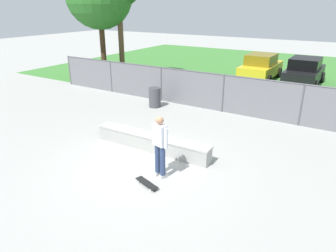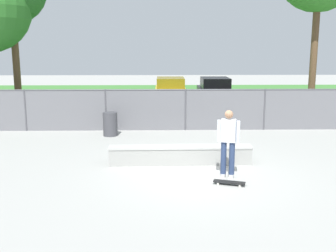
{
  "view_description": "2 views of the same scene",
  "coord_description": "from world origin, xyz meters",
  "px_view_note": "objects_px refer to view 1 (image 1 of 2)",
  "views": [
    {
      "loc": [
        4.9,
        -6.63,
        4.56
      ],
      "look_at": [
        0.06,
        1.22,
        0.92
      ],
      "focal_mm": 32.84,
      "sensor_mm": 36.0,
      "label": 1
    },
    {
      "loc": [
        -1.12,
        -10.51,
        3.43
      ],
      "look_at": [
        -0.85,
        1.05,
        1.16
      ],
      "focal_mm": 43.01,
      "sensor_mm": 36.0,
      "label": 2
    }
  ],
  "objects_px": {
    "skateboarder": "(160,144)",
    "skateboard": "(147,183)",
    "concrete_ledge": "(152,142)",
    "trash_bin": "(155,97)",
    "car_yellow": "(261,67)",
    "car_black": "(304,71)"
  },
  "relations": [
    {
      "from": "skateboarder",
      "to": "skateboard",
      "type": "height_order",
      "value": "skateboarder"
    },
    {
      "from": "trash_bin",
      "to": "concrete_ledge",
      "type": "bearing_deg",
      "value": -57.38
    },
    {
      "from": "car_yellow",
      "to": "car_black",
      "type": "relative_size",
      "value": 1.0
    },
    {
      "from": "concrete_ledge",
      "to": "skateboarder",
      "type": "distance_m",
      "value": 1.9
    },
    {
      "from": "car_yellow",
      "to": "car_black",
      "type": "distance_m",
      "value": 2.64
    },
    {
      "from": "car_black",
      "to": "trash_bin",
      "type": "xyz_separation_m",
      "value": [
        -5.26,
        -8.33,
        -0.37
      ]
    },
    {
      "from": "concrete_ledge",
      "to": "skateboarder",
      "type": "xyz_separation_m",
      "value": [
        1.19,
        -1.29,
        0.73
      ]
    },
    {
      "from": "skateboarder",
      "to": "skateboard",
      "type": "relative_size",
      "value": 2.21
    },
    {
      "from": "car_black",
      "to": "skateboarder",
      "type": "bearing_deg",
      "value": -96.42
    },
    {
      "from": "car_yellow",
      "to": "trash_bin",
      "type": "distance_m",
      "value": 8.8
    },
    {
      "from": "skateboard",
      "to": "car_yellow",
      "type": "xyz_separation_m",
      "value": [
        -1.07,
        14.25,
        0.77
      ]
    },
    {
      "from": "car_yellow",
      "to": "skateboard",
      "type": "bearing_deg",
      "value": -85.72
    },
    {
      "from": "skateboard",
      "to": "trash_bin",
      "type": "distance_m",
      "value": 6.93
    },
    {
      "from": "car_yellow",
      "to": "trash_bin",
      "type": "bearing_deg",
      "value": -107.3
    },
    {
      "from": "concrete_ledge",
      "to": "trash_bin",
      "type": "bearing_deg",
      "value": 122.62
    },
    {
      "from": "skateboard",
      "to": "skateboarder",
      "type": "bearing_deg",
      "value": 85.47
    },
    {
      "from": "car_black",
      "to": "trash_bin",
      "type": "distance_m",
      "value": 9.86
    },
    {
      "from": "car_yellow",
      "to": "skateboarder",
      "type": "bearing_deg",
      "value": -85.34
    },
    {
      "from": "car_black",
      "to": "car_yellow",
      "type": "bearing_deg",
      "value": 178.73
    },
    {
      "from": "skateboard",
      "to": "car_yellow",
      "type": "height_order",
      "value": "car_yellow"
    },
    {
      "from": "concrete_ledge",
      "to": "car_yellow",
      "type": "xyz_separation_m",
      "value": [
        0.07,
        12.36,
        0.56
      ]
    },
    {
      "from": "concrete_ledge",
      "to": "skateboard",
      "type": "distance_m",
      "value": 2.21
    }
  ]
}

